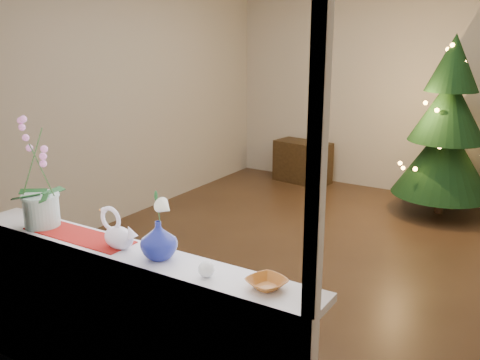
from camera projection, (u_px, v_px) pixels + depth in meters
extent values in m
plane|color=#382517|center=(313.00, 256.00, 4.96)|extent=(5.00, 5.00, 0.00)
cube|color=beige|center=(401.00, 86.00, 6.64)|extent=(4.50, 0.10, 2.70)
cube|color=beige|center=(105.00, 176.00, 2.56)|extent=(4.50, 0.10, 2.70)
cube|color=beige|center=(126.00, 95.00, 5.75)|extent=(0.10, 5.00, 2.70)
cube|color=white|center=(122.00, 339.00, 2.83)|extent=(2.20, 0.08, 0.88)
cube|color=white|center=(129.00, 254.00, 2.78)|extent=(2.20, 0.26, 0.04)
cube|color=maroon|center=(78.00, 235.00, 2.97)|extent=(0.70, 0.20, 0.01)
imported|color=navy|center=(159.00, 237.00, 2.65)|extent=(0.26, 0.26, 0.22)
sphere|color=white|center=(206.00, 269.00, 2.47)|extent=(0.10, 0.10, 0.08)
imported|color=#AB5E1E|center=(267.00, 284.00, 2.37)|extent=(0.18, 0.18, 0.04)
cube|color=black|center=(303.00, 162.00, 7.33)|extent=(0.79, 0.47, 0.56)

